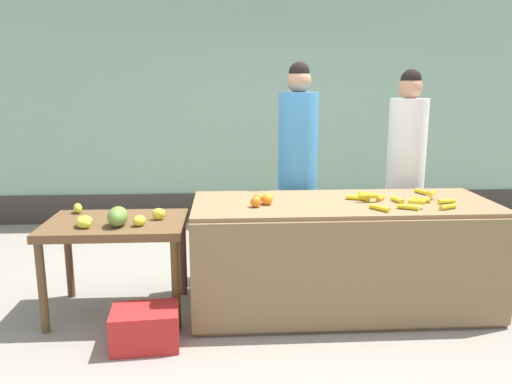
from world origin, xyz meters
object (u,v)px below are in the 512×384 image
at_px(vendor_woman_white_shirt, 405,172).
at_px(vendor_woman_blue_shirt, 297,171).
at_px(produce_crate, 145,327).
at_px(produce_sack, 220,249).

bearing_deg(vendor_woman_white_shirt, vendor_woman_blue_shirt, -176.10).
xyz_separation_m(produce_crate, produce_sack, (0.49, 1.15, 0.15)).
bearing_deg(produce_sack, vendor_woman_white_shirt, 4.52).
bearing_deg(produce_sack, produce_crate, -112.89).
relative_size(vendor_woman_blue_shirt, produce_crate, 4.31).
xyz_separation_m(vendor_woman_white_shirt, produce_sack, (-1.69, -0.13, -0.65)).
xyz_separation_m(vendor_woman_blue_shirt, produce_sack, (-0.69, -0.07, -0.68)).
bearing_deg(vendor_woman_blue_shirt, produce_sack, -174.60).
bearing_deg(vendor_woman_blue_shirt, vendor_woman_white_shirt, 3.90).
height_order(vendor_woman_white_shirt, produce_sack, vendor_woman_white_shirt).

